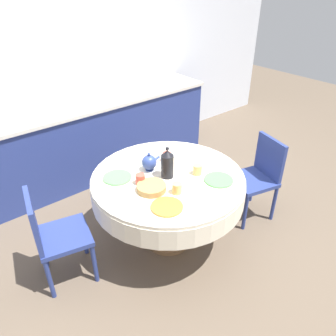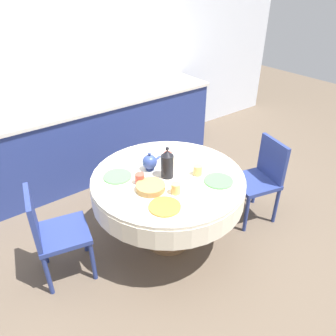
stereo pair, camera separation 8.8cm
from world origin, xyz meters
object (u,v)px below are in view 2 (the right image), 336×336
at_px(coffee_carafe, 167,164).
at_px(teapot, 150,162).
at_px(chair_right, 52,231).
at_px(chair_left, 261,176).

distance_m(coffee_carafe, teapot, 0.19).
xyz_separation_m(chair_right, teapot, (0.91, -0.05, 0.32)).
bearing_deg(chair_left, coffee_carafe, 89.87).
distance_m(chair_left, chair_right, 1.99).
bearing_deg(coffee_carafe, chair_left, -14.68).
bearing_deg(teapot, chair_right, 177.10).
relative_size(chair_right, teapot, 4.70).
height_order(chair_left, coffee_carafe, coffee_carafe).
relative_size(chair_left, chair_right, 1.00).
distance_m(chair_left, coffee_carafe, 1.07).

